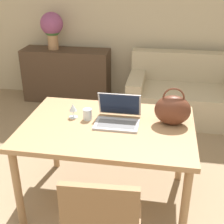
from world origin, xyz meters
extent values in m
cube|color=beige|center=(0.00, 3.24, 1.35)|extent=(10.00, 0.06, 2.70)
cube|color=#A87F56|center=(0.06, 0.83, 0.73)|extent=(1.36, 0.95, 0.04)
cylinder|color=#A87F56|center=(-0.56, 0.42, 0.35)|extent=(0.06, 0.06, 0.71)
cylinder|color=#A87F56|center=(0.68, 0.42, 0.35)|extent=(0.06, 0.06, 0.71)
cylinder|color=#A87F56|center=(-0.56, 1.25, 0.35)|extent=(0.06, 0.06, 0.71)
cylinder|color=#A87F56|center=(0.68, 1.25, 0.35)|extent=(0.06, 0.06, 0.71)
cube|color=olive|center=(0.19, -0.11, 0.68)|extent=(0.42, 0.06, 0.46)
cube|color=#C1B293|center=(0.76, 2.66, 0.21)|extent=(1.48, 0.88, 0.42)
cube|color=#C1B293|center=(0.76, 3.00, 0.62)|extent=(1.48, 0.20, 0.40)
cube|color=#C1B293|center=(0.12, 2.66, 0.28)|extent=(0.20, 0.88, 0.56)
cube|color=#4C3828|center=(-0.96, 2.97, 0.39)|extent=(1.28, 0.40, 0.78)
cube|color=#ADADB2|center=(0.13, 0.85, 0.76)|extent=(0.35, 0.22, 0.02)
cube|color=slate|center=(0.13, 0.84, 0.77)|extent=(0.30, 0.14, 0.00)
cube|color=#ADADB2|center=(0.13, 1.00, 0.87)|extent=(0.35, 0.08, 0.21)
cube|color=#19233D|center=(0.13, 0.99, 0.87)|extent=(0.32, 0.07, 0.19)
cylinder|color=silver|center=(-0.12, 0.91, 0.80)|extent=(0.07, 0.07, 0.09)
cylinder|color=silver|center=(-0.25, 0.93, 0.75)|extent=(0.07, 0.07, 0.01)
cylinder|color=silver|center=(-0.25, 0.93, 0.78)|extent=(0.01, 0.01, 0.06)
cone|color=silver|center=(-0.25, 0.93, 0.84)|extent=(0.06, 0.06, 0.06)
ellipsoid|color=#592D1E|center=(0.56, 0.95, 0.87)|extent=(0.28, 0.19, 0.24)
torus|color=#592D1E|center=(0.56, 0.95, 0.97)|extent=(0.17, 0.01, 0.17)
cylinder|color=tan|center=(-1.13, 2.97, 0.90)|extent=(0.15, 0.15, 0.24)
sphere|color=#3D6B38|center=(-1.13, 2.97, 1.08)|extent=(0.24, 0.24, 0.24)
sphere|color=#994C7F|center=(-1.13, 2.97, 1.14)|extent=(0.32, 0.32, 0.32)
camera|label=1|loc=(0.47, -1.31, 1.91)|focal=50.00mm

